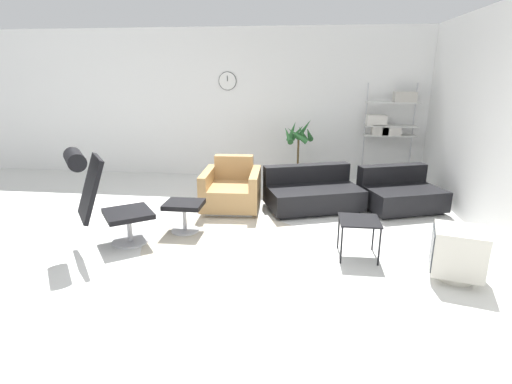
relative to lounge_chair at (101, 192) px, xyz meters
The scene contains 12 objects.
ground_plane 1.57m from the lounge_chair, 13.53° to the left, with size 12.00×12.00×0.00m, color silver.
wall_back 3.92m from the lounge_chair, 69.17° to the left, with size 12.00×0.09×2.80m.
round_rug 1.59m from the lounge_chair, ahead, with size 2.04×2.04×0.01m.
lounge_chair is the anchor object (origin of this frame).
ottoman 1.05m from the lounge_chair, 36.28° to the left, with size 0.48×0.41×0.40m.
armchair_red 2.05m from the lounge_chair, 52.16° to the left, with size 0.88×0.95×0.75m.
couch_low 3.03m from the lounge_chair, 35.16° to the left, with size 1.56×1.24×0.62m.
couch_second 4.22m from the lounge_chair, 26.23° to the left, with size 1.30×1.15×0.62m.
side_table 2.95m from the lounge_chair, ahead, with size 0.44×0.44×0.44m.
crt_television 3.87m from the lounge_chair, ahead, with size 0.57×0.55×0.54m.
potted_plant 3.65m from the lounge_chair, 52.92° to the left, with size 0.57×0.54×1.24m.
shelf_unit 5.04m from the lounge_chair, 40.90° to the left, with size 0.91×0.28×1.82m.
Camera 1 is at (0.92, -4.46, 1.99)m, focal length 28.00 mm.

